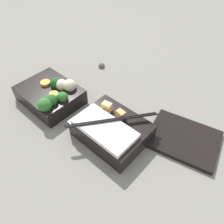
# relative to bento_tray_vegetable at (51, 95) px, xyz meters

# --- Properties ---
(ground_plane) EXTENTS (3.00, 3.00, 0.00)m
(ground_plane) POSITION_rel_bento_tray_vegetable_xyz_m (0.10, 0.02, -0.03)
(ground_plane) COLOR slate
(bento_tray_vegetable) EXTENTS (0.17, 0.14, 0.08)m
(bento_tray_vegetable) POSITION_rel_bento_tray_vegetable_xyz_m (0.00, 0.00, 0.00)
(bento_tray_vegetable) COLOR black
(bento_tray_vegetable) RESTS_ON ground_plane
(bento_tray_rice) EXTENTS (0.17, 0.18, 0.07)m
(bento_tray_rice) POSITION_rel_bento_tray_vegetable_xyz_m (0.22, 0.02, -0.00)
(bento_tray_rice) COLOR black
(bento_tray_rice) RESTS_ON ground_plane
(bento_lid) EXTENTS (0.20, 0.17, 0.01)m
(bento_lid) POSITION_rel_bento_tray_vegetable_xyz_m (0.36, 0.13, -0.02)
(bento_lid) COLOR black
(bento_lid) RESTS_ON ground_plane
(pebble_0) EXTENTS (0.02, 0.02, 0.02)m
(pebble_0) POSITION_rel_bento_tray_vegetable_xyz_m (-0.02, 0.23, -0.02)
(pebble_0) COLOR #595651
(pebble_0) RESTS_ON ground_plane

